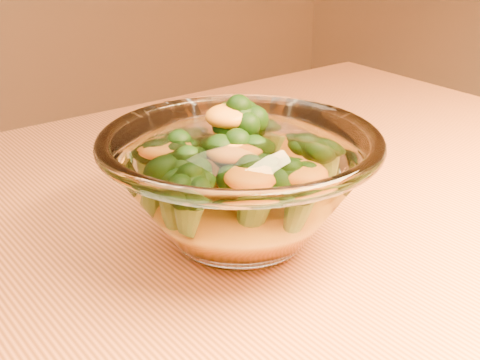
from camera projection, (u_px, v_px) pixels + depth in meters
table at (198, 333)px, 0.64m from camera, size 1.20×0.80×0.75m
glass_bowl at (240, 186)px, 0.58m from camera, size 0.24×0.24×0.11m
cheese_sauce at (240, 209)px, 0.59m from camera, size 0.13×0.13×0.04m
broccoli_heap at (229, 166)px, 0.58m from camera, size 0.16×0.16×0.09m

